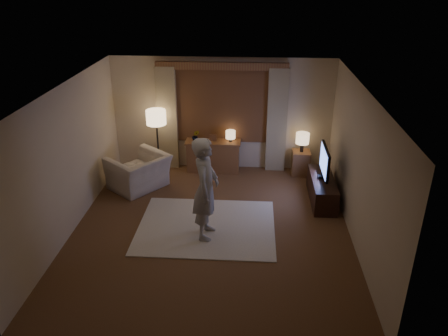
# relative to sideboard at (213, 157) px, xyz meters

# --- Properties ---
(room) EXTENTS (5.04, 5.54, 2.64)m
(room) POSITION_rel_sideboard_xyz_m (0.19, -2.00, 0.98)
(room) COLOR brown
(room) RESTS_ON ground
(rug) EXTENTS (2.50, 2.00, 0.02)m
(rug) POSITION_rel_sideboard_xyz_m (0.09, -2.46, -0.34)
(rug) COLOR beige
(rug) RESTS_ON floor
(sideboard) EXTENTS (1.20, 0.40, 0.70)m
(sideboard) POSITION_rel_sideboard_xyz_m (0.00, 0.00, 0.00)
(sideboard) COLOR brown
(sideboard) RESTS_ON floor
(picture_frame) EXTENTS (0.16, 0.02, 0.20)m
(picture_frame) POSITION_rel_sideboard_xyz_m (-0.00, 0.00, 0.45)
(picture_frame) COLOR brown
(picture_frame) RESTS_ON sideboard
(plant) EXTENTS (0.17, 0.13, 0.30)m
(plant) POSITION_rel_sideboard_xyz_m (-0.40, 0.00, 0.50)
(plant) COLOR #999999
(plant) RESTS_ON sideboard
(table_lamp_sideboard) EXTENTS (0.22, 0.22, 0.30)m
(table_lamp_sideboard) POSITION_rel_sideboard_xyz_m (0.40, 0.00, 0.55)
(table_lamp_sideboard) COLOR black
(table_lamp_sideboard) RESTS_ON sideboard
(floor_lamp) EXTENTS (0.44, 0.44, 1.51)m
(floor_lamp) POSITION_rel_sideboard_xyz_m (-1.24, -0.20, 0.92)
(floor_lamp) COLOR black
(floor_lamp) RESTS_ON floor
(armchair) EXTENTS (1.48, 1.50, 0.74)m
(armchair) POSITION_rel_sideboard_xyz_m (-1.51, -0.97, 0.02)
(armchair) COLOR beige
(armchair) RESTS_ON floor
(side_table) EXTENTS (0.40, 0.40, 0.56)m
(side_table) POSITION_rel_sideboard_xyz_m (2.02, -0.05, -0.07)
(side_table) COLOR brown
(side_table) RESTS_ON floor
(table_lamp_side) EXTENTS (0.30, 0.30, 0.44)m
(table_lamp_side) POSITION_rel_sideboard_xyz_m (2.02, -0.05, 0.52)
(table_lamp_side) COLOR black
(table_lamp_side) RESTS_ON side_table
(tv_stand) EXTENTS (0.45, 1.40, 0.50)m
(tv_stand) POSITION_rel_sideboard_xyz_m (2.34, -1.29, -0.10)
(tv_stand) COLOR black
(tv_stand) RESTS_ON floor
(tv) EXTENTS (0.22, 0.91, 0.66)m
(tv) POSITION_rel_sideboard_xyz_m (2.34, -1.29, 0.51)
(tv) COLOR black
(tv) RESTS_ON tv_stand
(person) EXTENTS (0.49, 0.71, 1.85)m
(person) POSITION_rel_sideboard_xyz_m (0.12, -2.74, 0.59)
(person) COLOR #A8A29B
(person) RESTS_ON rug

